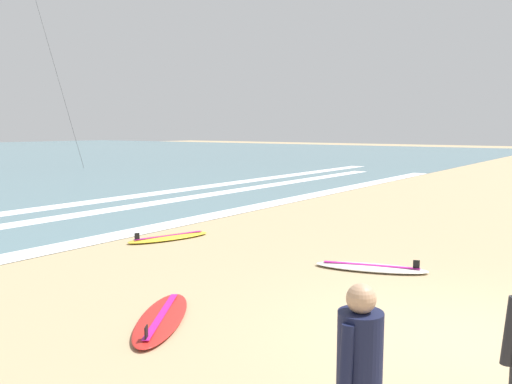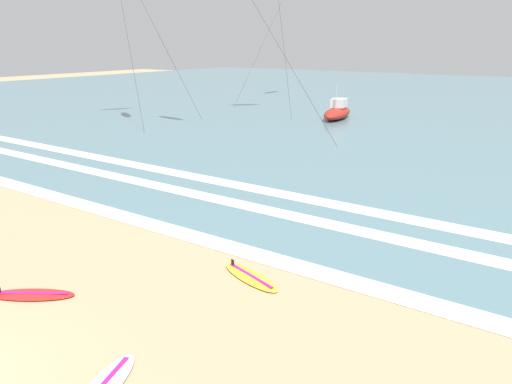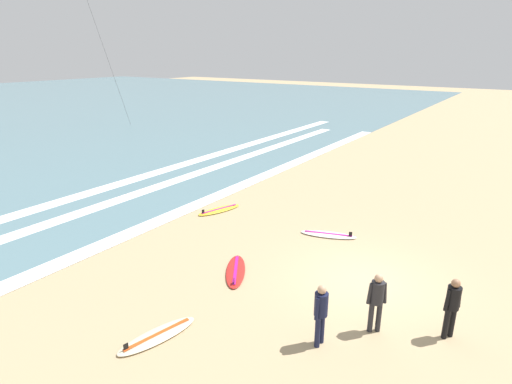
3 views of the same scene
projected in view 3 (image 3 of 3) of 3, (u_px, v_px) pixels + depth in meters
The scene contains 11 objects.
ground_plane at pixel (365, 282), 12.58m from camera, with size 160.00×160.00×0.00m, color tan.
wave_foam_shoreline at pixel (192, 207), 18.68m from camera, with size 44.60×0.83×0.01m, color white.
wave_foam_mid_break at pixel (136, 194), 20.33m from camera, with size 43.52×0.82×0.01m, color white.
wave_foam_outer_break at pixel (51, 205), 18.91m from camera, with size 57.97×0.90×0.01m, color white.
surfer_left_near at pixel (452, 303), 9.85m from camera, with size 0.47×0.36×1.60m.
surfer_foreground_main at pixel (377, 298), 10.07m from camera, with size 0.39×0.45×1.60m.
surfer_mid_group at pixel (321, 310), 9.60m from camera, with size 0.51×0.32×1.60m.
surfboard_foreground_flat at pixel (219, 210), 18.21m from camera, with size 2.18×1.19×0.25m.
surfboard_right_spare at pixel (328, 235), 15.74m from camera, with size 1.24×2.18×0.25m.
surfboard_left_pile at pixel (236, 271), 13.12m from camera, with size 2.08×1.66×0.25m.
surfboard_near_water at pixel (158, 335), 10.13m from camera, with size 2.18×1.05×0.25m.
Camera 3 is at (-10.99, -3.48, 6.62)m, focal length 29.08 mm.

